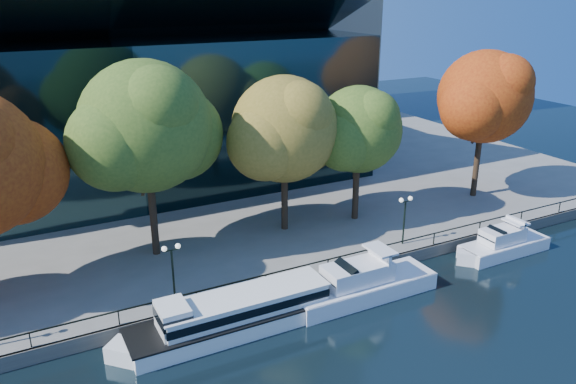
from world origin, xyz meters
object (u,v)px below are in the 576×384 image
tour_boat (233,314)px  tree_3 (287,131)px  lamp_1 (172,260)px  lamp_2 (405,209)px  tree_2 (149,129)px  cruiser_near (358,285)px  tree_5 (486,99)px  tree_4 (360,131)px  cruiser_far (501,244)px

tour_boat → tree_3: size_ratio=1.17×
lamp_1 → lamp_2: bearing=0.0°
tree_2 → cruiser_near: bearing=-46.3°
tree_2 → tree_3: size_ratio=1.14×
cruiser_near → lamp_1: size_ratio=2.96×
cruiser_near → tree_5: 24.80m
cruiser_near → tour_boat: bearing=177.8°
lamp_2 → cruiser_near: bearing=-150.5°
tree_2 → tree_4: 17.86m
cruiser_near → tree_5: bearing=25.2°
lamp_2 → tree_4: bearing=92.5°
tree_2 → lamp_1: bearing=-97.4°
tour_boat → tree_3: bearing=48.8°
tree_5 → lamp_2: (-13.58, -5.70, -6.71)m
cruiser_near → lamp_1: bearing=161.3°
tree_5 → lamp_1: size_ratio=3.54×
lamp_1 → tree_3: bearing=30.4°
lamp_2 → lamp_1: bearing=180.0°
tree_3 → tree_5: bearing=-3.8°
lamp_1 → lamp_2: same height
tour_boat → cruiser_near: 9.23m
tour_boat → lamp_1: lamp_1 is taller
cruiser_far → tree_5: bearing=55.6°
tree_3 → tree_2: bearing=178.3°
cruiser_far → lamp_1: (-26.12, 3.68, 3.05)m
tree_4 → lamp_2: 8.03m
tree_2 → tree_5: size_ratio=1.05×
cruiser_far → tree_2: (-25.16, 11.07, 10.00)m
cruiser_near → cruiser_far: size_ratio=1.34×
cruiser_far → lamp_1: size_ratio=2.22×
cruiser_far → tree_2: 29.25m
tour_boat → tree_5: tree_5 is taller
cruiser_near → lamp_2: size_ratio=2.96×
tree_3 → lamp_1: 15.04m
tour_boat → lamp_2: 16.96m
tour_boat → cruiser_near: size_ratio=1.28×
cruiser_far → tree_5: tree_5 is taller
tree_4 → lamp_1: 20.33m
tree_5 → tree_3: bearing=176.2°
tree_4 → tree_5: tree_5 is taller
tree_2 → lamp_2: tree_2 is taller
tree_2 → tree_4: tree_2 is taller
tree_2 → tree_5: 31.62m
cruiser_far → tree_5: (6.41, 9.38, 9.77)m
tour_boat → cruiser_far: bearing=-0.0°
tree_5 → tree_4: bearing=177.7°
cruiser_far → tree_2: tree_2 is taller
cruiser_far → lamp_1: 26.56m
cruiser_near → tree_4: bearing=56.3°
cruiser_far → lamp_2: size_ratio=2.22×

